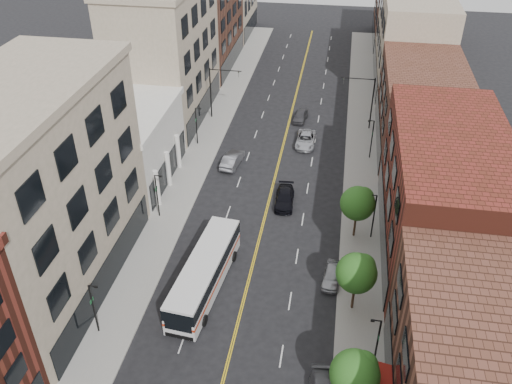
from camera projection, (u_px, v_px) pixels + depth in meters
The scene contains 27 objects.
sidewalk_left at pixel (195, 164), 66.09m from camera, with size 4.00×110.00×0.15m, color gray.
sidewalk_right at pixel (361, 178), 63.37m from camera, with size 4.00×110.00×0.15m, color gray.
bldg_l_tanoffice at pixel (36, 200), 44.05m from camera, with size 10.00×22.00×18.00m, color gray.
bldg_l_white at pixel (125, 147), 61.57m from camera, with size 10.00×14.00×8.00m, color silver.
bldg_l_far_a at pixel (165, 53), 72.69m from camera, with size 10.00×20.00×18.00m, color gray.
bldg_l_far_b at pixel (202, 21), 89.90m from camera, with size 10.00×20.00×15.00m, color brown.
bldg_r_mid at pixel (444, 194), 50.11m from camera, with size 10.00×22.00×12.00m, color #582217.
bldg_r_far_a at pixel (422, 108), 67.86m from camera, with size 10.00×20.00×10.00m, color brown.
bldg_r_far_b at pixel (412, 39), 83.93m from camera, with size 10.00×22.00×14.00m, color gray.
bldg_r_far_c at pixel (403, 13), 101.14m from camera, with size 10.00×18.00×11.00m, color brown.
tree_r_1 at pixel (356, 373), 35.88m from camera, with size 3.40×3.40×5.59m.
tree_r_2 at pixel (358, 272), 44.06m from camera, with size 3.40×3.40×5.59m.
tree_r_3 at pixel (359, 202), 52.25m from camera, with size 3.40×3.40×5.59m.
lamp_l_1 at pixel (94, 306), 42.50m from camera, with size 0.81×0.55×5.05m.
lamp_l_2 at pixel (157, 193), 55.59m from camera, with size 0.81×0.55×5.05m.
lamp_l_3 at pixel (197, 124), 68.69m from camera, with size 0.81×0.55×5.05m.
lamp_r_1 at pixel (377, 342), 39.53m from camera, with size 0.81×0.55×5.05m.
lamp_r_2 at pixel (374, 214), 52.62m from camera, with size 0.81×0.55×5.05m.
lamp_r_3 at pixel (372, 137), 65.72m from camera, with size 0.81×0.55×5.05m.
signal_mast_left at pixel (216, 87), 74.21m from camera, with size 4.49×0.18×7.20m.
signal_mast_right at pixel (367, 97), 71.42m from camera, with size 4.49×0.18×7.20m.
city_bus at pixel (205, 272), 47.36m from camera, with size 3.96×12.75×3.23m.
car_parked_far at pixel (332, 275), 48.77m from camera, with size 1.57×3.91×1.33m, color #9A9CA1.
car_lane_behind at pixel (232, 159), 65.56m from camera, with size 1.69×4.84×1.59m, color #56565C.
car_lane_a at pixel (285, 198), 58.86m from camera, with size 2.00×4.91×1.42m, color black.
car_lane_b at pixel (306, 140), 69.88m from camera, with size 2.43×5.27×1.47m, color silver.
car_lane_c at pixel (300, 116), 75.73m from camera, with size 1.66×4.12×1.40m, color #414145.
Camera 1 is at (6.60, -19.76, 34.13)m, focal length 38.00 mm.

